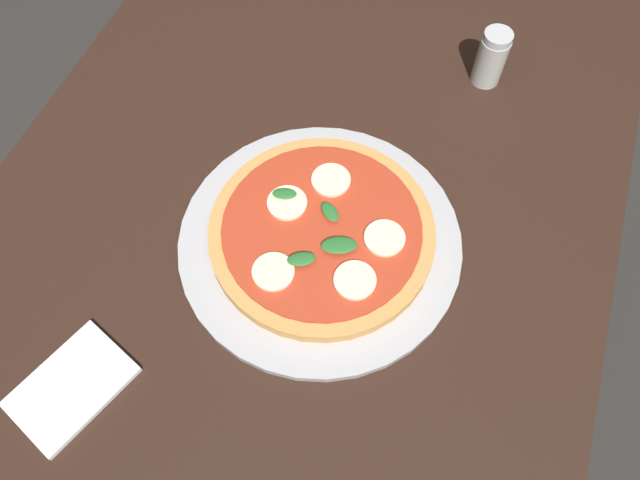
{
  "coord_description": "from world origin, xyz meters",
  "views": [
    {
      "loc": [
        -0.41,
        -0.17,
        1.42
      ],
      "look_at": [
        -0.07,
        -0.05,
        0.74
      ],
      "focal_mm": 33.88,
      "sensor_mm": 36.0,
      "label": 1
    }
  ],
  "objects_px": {
    "napkin": "(72,387)",
    "pepper_shaker": "(491,58)",
    "serving_tray": "(320,241)",
    "pizza": "(322,232)",
    "dining_table": "(307,226)"
  },
  "relations": [
    {
      "from": "napkin",
      "to": "pepper_shaker",
      "type": "height_order",
      "value": "pepper_shaker"
    },
    {
      "from": "serving_tray",
      "to": "pizza",
      "type": "bearing_deg",
      "value": -8.28
    },
    {
      "from": "napkin",
      "to": "serving_tray",
      "type": "bearing_deg",
      "value": -36.55
    },
    {
      "from": "pepper_shaker",
      "to": "serving_tray",
      "type": "bearing_deg",
      "value": 158.72
    },
    {
      "from": "dining_table",
      "to": "serving_tray",
      "type": "height_order",
      "value": "serving_tray"
    },
    {
      "from": "serving_tray",
      "to": "pepper_shaker",
      "type": "xyz_separation_m",
      "value": [
        0.35,
        -0.14,
        0.04
      ]
    },
    {
      "from": "pizza",
      "to": "napkin",
      "type": "distance_m",
      "value": 0.34
    },
    {
      "from": "serving_tray",
      "to": "pepper_shaker",
      "type": "relative_size",
      "value": 4.11
    },
    {
      "from": "dining_table",
      "to": "pepper_shaker",
      "type": "xyz_separation_m",
      "value": [
        0.27,
        -0.18,
        0.15
      ]
    },
    {
      "from": "dining_table",
      "to": "serving_tray",
      "type": "relative_size",
      "value": 3.97
    },
    {
      "from": "serving_tray",
      "to": "pepper_shaker",
      "type": "distance_m",
      "value": 0.38
    },
    {
      "from": "pizza",
      "to": "pepper_shaker",
      "type": "height_order",
      "value": "pepper_shaker"
    },
    {
      "from": "napkin",
      "to": "pepper_shaker",
      "type": "xyz_separation_m",
      "value": [
        0.62,
        -0.34,
        0.04
      ]
    },
    {
      "from": "dining_table",
      "to": "pizza",
      "type": "height_order",
      "value": "pizza"
    },
    {
      "from": "napkin",
      "to": "dining_table",
      "type": "bearing_deg",
      "value": -24.02
    }
  ]
}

